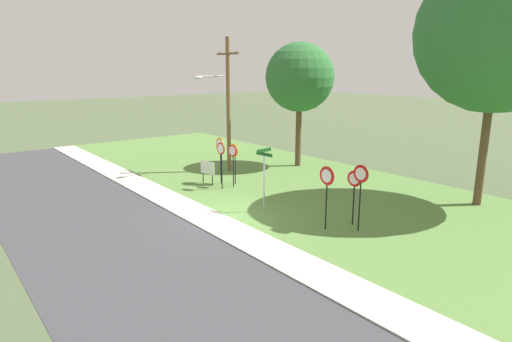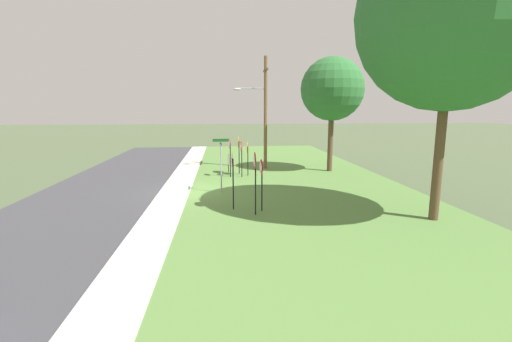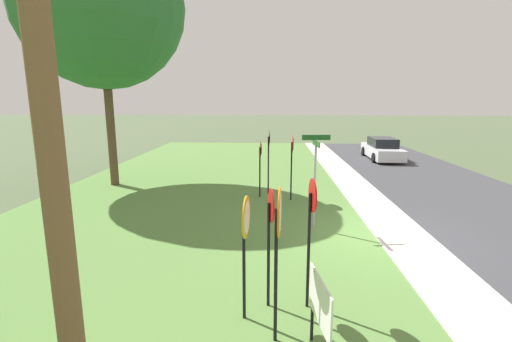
% 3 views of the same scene
% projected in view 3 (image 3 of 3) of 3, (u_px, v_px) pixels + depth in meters
% --- Properties ---
extents(ground_plane, '(160.00, 160.00, 0.00)m').
position_uv_depth(ground_plane, '(373.00, 236.00, 10.28)').
color(ground_plane, '#4C5B3D').
extents(sidewalk_strip, '(44.00, 1.60, 0.06)m').
position_uv_depth(sidewalk_strip, '(402.00, 236.00, 10.24)').
color(sidewalk_strip, '#BCB7AD').
rests_on(sidewalk_strip, ground_plane).
extents(grass_median, '(44.00, 12.00, 0.04)m').
position_uv_depth(grass_median, '(165.00, 232.00, 10.53)').
color(grass_median, '#567F3D').
rests_on(grass_median, ground_plane).
extents(stop_sign_near_left, '(0.72, 0.12, 2.22)m').
position_uv_depth(stop_sign_near_left, '(246.00, 232.00, 6.06)').
color(stop_sign_near_left, black).
rests_on(stop_sign_near_left, grass_median).
extents(stop_sign_near_right, '(0.61, 0.13, 2.25)m').
position_uv_depth(stop_sign_near_right, '(270.00, 224.00, 6.44)').
color(stop_sign_near_right, black).
rests_on(stop_sign_near_right, grass_median).
extents(stop_sign_far_left, '(0.60, 0.11, 2.44)m').
position_uv_depth(stop_sign_far_left, '(311.00, 218.00, 6.38)').
color(stop_sign_far_left, black).
rests_on(stop_sign_far_left, grass_median).
extents(stop_sign_far_center, '(0.76, 0.11, 2.52)m').
position_uv_depth(stop_sign_far_center, '(278.00, 231.00, 5.42)').
color(stop_sign_far_center, black).
rests_on(stop_sign_far_center, grass_median).
extents(yield_sign_near_left, '(0.68, 0.11, 2.61)m').
position_uv_depth(yield_sign_near_left, '(269.00, 146.00, 14.41)').
color(yield_sign_near_left, black).
rests_on(yield_sign_near_left, grass_median).
extents(yield_sign_near_right, '(0.74, 0.10, 2.52)m').
position_uv_depth(yield_sign_near_right, '(293.00, 151.00, 13.50)').
color(yield_sign_near_right, black).
rests_on(yield_sign_near_right, grass_median).
extents(yield_sign_far_left, '(0.65, 0.12, 2.23)m').
position_uv_depth(yield_sign_far_left, '(261.00, 156.00, 13.94)').
color(yield_sign_far_left, black).
rests_on(yield_sign_far_left, grass_median).
extents(street_name_post, '(0.96, 0.81, 2.80)m').
position_uv_depth(street_name_post, '(315.00, 174.00, 10.43)').
color(street_name_post, '#9EA0A8').
rests_on(street_name_post, grass_median).
extents(utility_pole, '(2.10, 2.41, 7.90)m').
position_uv_depth(utility_pole, '(58.00, 36.00, 2.96)').
color(utility_pole, brown).
rests_on(utility_pole, grass_median).
extents(notice_board, '(1.09, 0.19, 1.25)m').
position_uv_depth(notice_board, '(320.00, 306.00, 5.25)').
color(notice_board, black).
rests_on(notice_board, grass_median).
extents(oak_tree_right, '(6.83, 6.83, 11.01)m').
position_uv_depth(oak_tree_right, '(101.00, 5.00, 14.86)').
color(oak_tree_right, brown).
rests_on(oak_tree_right, grass_median).
extents(parked_sedan_distant, '(4.69, 1.98, 1.39)m').
position_uv_depth(parked_sedan_distant, '(382.00, 149.00, 23.41)').
color(parked_sedan_distant, silver).
rests_on(parked_sedan_distant, road_asphalt).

